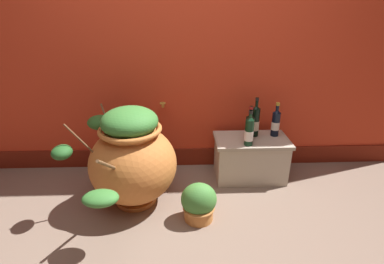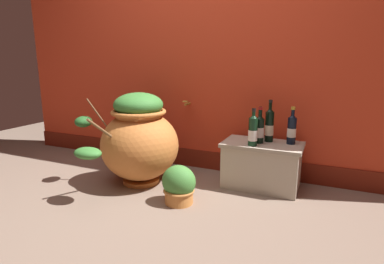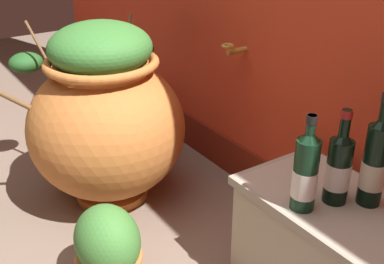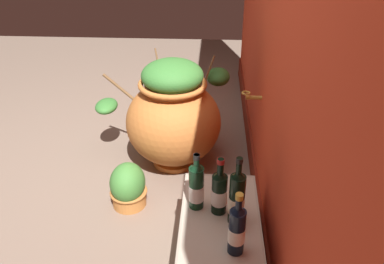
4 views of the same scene
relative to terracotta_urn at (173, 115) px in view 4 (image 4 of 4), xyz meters
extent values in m
plane|color=#7A6656|center=(0.39, -0.52, -0.39)|extent=(7.00, 7.00, 0.00)
cube|color=maroon|center=(0.39, 0.57, -0.30)|extent=(4.40, 0.02, 0.18)
cylinder|color=#B28433|center=(0.22, 0.53, 0.26)|extent=(0.02, 0.10, 0.02)
torus|color=#B28433|center=(0.22, 0.48, 0.29)|extent=(0.06, 0.06, 0.01)
cylinder|color=#C17033|center=(0.01, 0.00, -0.38)|extent=(0.32, 0.32, 0.03)
ellipsoid|color=#C17033|center=(0.01, 0.00, -0.06)|extent=(0.68, 0.68, 0.61)
cylinder|color=#C17033|center=(0.01, 0.00, 0.20)|extent=(0.38, 0.38, 0.08)
torus|color=#C17033|center=(0.01, 0.00, 0.24)|extent=(0.47, 0.47, 0.04)
cylinder|color=brown|center=(-0.31, -0.13, 0.22)|extent=(0.17, 0.08, 0.28)
ellipsoid|color=#235623|center=(-0.44, -0.18, 0.15)|extent=(0.14, 0.16, 0.10)
cylinder|color=brown|center=(-0.08, -0.36, 0.14)|extent=(0.07, 0.30, 0.25)
ellipsoid|color=#387A33|center=(-0.11, -0.51, 0.00)|extent=(0.23, 0.16, 0.09)
cylinder|color=brown|center=(-0.22, 0.23, 0.23)|extent=(0.10, 0.10, 0.26)
ellipsoid|color=#2D6628|center=(-0.30, 0.31, 0.18)|extent=(0.22, 0.17, 0.12)
ellipsoid|color=#387A33|center=(0.01, 0.00, 0.30)|extent=(0.42, 0.42, 0.21)
cube|color=#B2A893|center=(1.01, 0.33, -0.20)|extent=(0.62, 0.36, 0.39)
cube|color=#A09785|center=(1.01, 0.33, -0.02)|extent=(0.65, 0.38, 0.03)
cylinder|color=black|center=(0.98, 0.32, 0.10)|extent=(0.07, 0.07, 0.21)
cone|color=black|center=(0.98, 0.32, 0.22)|extent=(0.07, 0.07, 0.04)
cylinder|color=black|center=(0.98, 0.32, 0.25)|extent=(0.03, 0.03, 0.10)
cylinder|color=maroon|center=(0.98, 0.32, 0.29)|extent=(0.04, 0.04, 0.02)
cylinder|color=silver|center=(0.98, 0.32, 0.09)|extent=(0.08, 0.08, 0.08)
cylinder|color=black|center=(1.04, 0.40, 0.13)|extent=(0.07, 0.07, 0.26)
cone|color=black|center=(1.04, 0.40, 0.27)|extent=(0.07, 0.07, 0.04)
cylinder|color=black|center=(1.04, 0.40, 0.30)|extent=(0.03, 0.03, 0.10)
cylinder|color=black|center=(1.04, 0.40, 0.34)|extent=(0.03, 0.03, 0.02)
cylinder|color=beige|center=(1.04, 0.40, 0.10)|extent=(0.07, 0.07, 0.09)
cylinder|color=black|center=(1.23, 0.39, 0.11)|extent=(0.07, 0.07, 0.22)
cone|color=black|center=(1.23, 0.39, 0.23)|extent=(0.07, 0.07, 0.04)
cylinder|color=black|center=(1.23, 0.39, 0.26)|extent=(0.03, 0.03, 0.09)
cylinder|color=#B7932D|center=(1.23, 0.39, 0.29)|extent=(0.03, 0.03, 0.02)
cylinder|color=white|center=(1.23, 0.39, 0.09)|extent=(0.07, 0.07, 0.07)
cylinder|color=black|center=(0.95, 0.21, 0.11)|extent=(0.07, 0.07, 0.23)
cone|color=black|center=(0.95, 0.21, 0.24)|extent=(0.07, 0.07, 0.04)
cylinder|color=black|center=(0.95, 0.21, 0.26)|extent=(0.03, 0.03, 0.08)
cylinder|color=black|center=(0.95, 0.21, 0.29)|extent=(0.03, 0.03, 0.02)
cylinder|color=silver|center=(0.95, 0.21, 0.08)|extent=(0.07, 0.07, 0.09)
cylinder|color=#CC7F3D|center=(0.51, -0.24, -0.34)|extent=(0.22, 0.22, 0.11)
torus|color=#BB7538|center=(0.51, -0.24, -0.29)|extent=(0.24, 0.24, 0.02)
ellipsoid|color=#428438|center=(0.51, -0.24, -0.22)|extent=(0.26, 0.22, 0.25)
camera|label=1|loc=(0.39, -2.00, 1.08)|focal=27.33mm
camera|label=2|loc=(1.50, -2.24, 0.68)|focal=29.51mm
camera|label=3|loc=(1.77, -0.74, 0.84)|focal=45.06mm
camera|label=4|loc=(2.42, 0.27, 1.28)|focal=36.33mm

